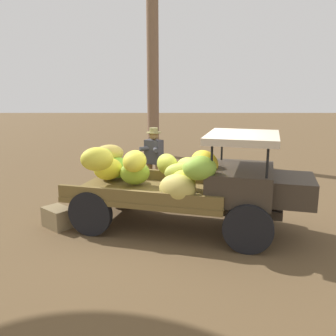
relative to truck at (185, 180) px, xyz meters
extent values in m
plane|color=brown|center=(-0.14, 0.18, -0.94)|extent=(60.00, 60.00, 0.00)
cube|color=#392F24|center=(-0.22, 0.05, -0.48)|extent=(3.97, 1.49, 0.16)
cylinder|color=black|center=(1.39, 0.44, -0.53)|extent=(0.83, 0.35, 0.83)
cylinder|color=black|center=(0.96, -1.10, -0.53)|extent=(0.83, 0.35, 0.83)
cylinder|color=black|center=(-1.31, 1.18, -0.53)|extent=(0.83, 0.35, 0.83)
cylinder|color=black|center=(-1.74, -0.36, -0.53)|extent=(0.83, 0.35, 0.83)
cube|color=brown|center=(-0.66, 0.17, -0.30)|extent=(3.35, 2.46, 0.10)
cube|color=brown|center=(-0.45, 0.94, -0.14)|extent=(2.91, 0.88, 0.22)
cube|color=brown|center=(-0.87, -0.60, -0.14)|extent=(2.91, 0.88, 0.22)
cube|color=#392F24|center=(0.98, -0.28, 0.03)|extent=(1.46, 1.76, 0.55)
cube|color=#392F24|center=(1.85, -0.52, -0.03)|extent=(0.96, 1.21, 0.44)
cylinder|color=black|center=(1.58, 0.23, 0.58)|extent=(0.04, 0.04, 0.55)
cylinder|color=black|center=(1.23, -1.02, 0.58)|extent=(0.04, 0.04, 0.55)
cylinder|color=black|center=(0.73, 0.46, 0.58)|extent=(0.04, 0.04, 0.55)
cylinder|color=black|center=(0.38, -0.79, 0.58)|extent=(0.04, 0.04, 0.55)
cube|color=beige|center=(0.98, -0.28, 0.85)|extent=(1.58, 1.79, 0.12)
ellipsoid|color=yellow|center=(0.33, -0.16, 0.36)|extent=(0.81, 0.81, 0.64)
ellipsoid|color=gold|center=(-1.63, 0.99, 0.01)|extent=(0.69, 0.69, 0.52)
ellipsoid|color=yellow|center=(-0.97, 0.20, 0.33)|extent=(0.64, 0.72, 0.55)
ellipsoid|color=gold|center=(-0.07, -0.41, 0.04)|extent=(0.54, 0.55, 0.50)
ellipsoid|color=gold|center=(-1.64, -0.04, 0.42)|extent=(0.73, 0.68, 0.53)
ellipsoid|color=#8BBA39|center=(0.19, -0.74, 0.41)|extent=(0.62, 0.56, 0.44)
ellipsoid|color=#AEBB45|center=(-0.09, -0.04, 0.15)|extent=(0.64, 0.42, 0.43)
ellipsoid|color=gold|center=(-1.59, 1.03, 0.32)|extent=(0.81, 0.78, 0.53)
ellipsoid|color=tan|center=(-0.17, -0.63, 0.02)|extent=(0.85, 0.80, 0.61)
ellipsoid|color=#97BE37|center=(-0.99, 0.52, 0.02)|extent=(0.64, 0.44, 0.48)
ellipsoid|color=#7FC336|center=(-1.39, 0.89, 0.04)|extent=(0.69, 0.56, 0.47)
ellipsoid|color=yellow|center=(-1.55, 0.61, 0.08)|extent=(0.75, 0.71, 0.51)
ellipsoid|color=#B9CB43|center=(0.10, 0.24, 0.19)|extent=(0.80, 0.82, 0.52)
ellipsoid|color=#A5D335|center=(-1.67, 0.90, 0.23)|extent=(0.62, 0.65, 0.53)
ellipsoid|color=gold|center=(-0.34, 0.54, 0.19)|extent=(0.62, 0.64, 0.45)
cylinder|color=olive|center=(-0.55, 1.83, -0.51)|extent=(0.15, 0.15, 0.86)
cylinder|color=olive|center=(-0.78, 1.96, -0.51)|extent=(0.15, 0.15, 0.86)
cube|color=#3D3C42|center=(-0.66, 1.90, 0.20)|extent=(0.47, 0.41, 0.57)
cylinder|color=#3D3C42|center=(-0.63, 1.76, 0.29)|extent=(0.15, 0.41, 0.10)
cylinder|color=#3D3C42|center=(-0.80, 1.86, 0.29)|extent=(0.41, 0.24, 0.10)
sphere|color=olive|center=(-0.66, 1.90, 0.60)|extent=(0.22, 0.22, 0.22)
cylinder|color=olive|center=(-0.66, 1.90, 0.66)|extent=(0.34, 0.34, 0.02)
cylinder|color=olive|center=(-0.66, 1.90, 0.72)|extent=(0.20, 0.20, 0.10)
cube|color=olive|center=(-2.46, 0.04, -0.75)|extent=(0.67, 0.66, 0.38)
ellipsoid|color=yellow|center=(-1.52, 2.57, -0.77)|extent=(0.64, 0.65, 0.34)
cylinder|color=#7C5E48|center=(-0.90, 7.57, 2.57)|extent=(0.45, 0.45, 7.02)
camera|label=1|loc=(-0.33, -6.65, 1.74)|focal=39.26mm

